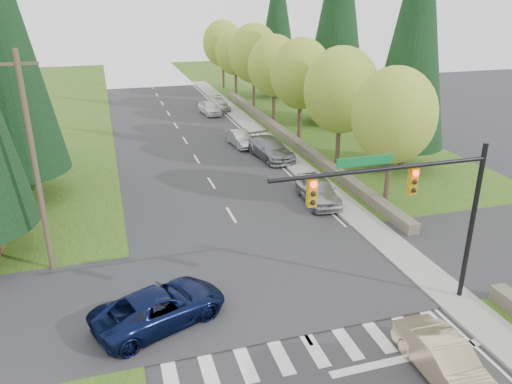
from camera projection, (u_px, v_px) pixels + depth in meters
name	position (u px, v px, depth m)	size (l,w,h in m)	color
grass_east	(388.00, 169.00, 36.51)	(14.00, 110.00, 0.06)	#274913
grass_west	(0.00, 211.00, 29.52)	(14.00, 110.00, 0.06)	#274913
cross_street	(272.00, 281.00, 22.36)	(120.00, 8.00, 0.10)	#28282B
sidewalk_east	(300.00, 168.00, 36.63)	(1.80, 80.00, 0.13)	gray
curb_east	(290.00, 169.00, 36.41)	(0.20, 80.00, 0.13)	gray
stone_wall_north	(285.00, 135.00, 44.10)	(0.70, 40.00, 0.70)	#4C4438
traffic_signal	(415.00, 196.00, 18.57)	(8.70, 0.37, 6.80)	black
utility_pole	(35.00, 165.00, 21.45)	(1.60, 0.24, 10.00)	#473828
decid_tree_0	(394.00, 116.00, 28.09)	(4.80, 4.80, 8.37)	#38281C
decid_tree_1	(341.00, 90.00, 34.26)	(5.20, 5.20, 8.80)	#38281C
decid_tree_2	(301.00, 74.00, 40.38)	(5.00, 5.00, 8.82)	#38281C
decid_tree_3	(274.00, 66.00, 46.73)	(5.00, 5.00, 8.55)	#38281C
decid_tree_4	(254.00, 53.00, 52.83)	(5.40, 5.40, 9.18)	#38281C
decid_tree_5	(235.00, 52.00, 59.19)	(4.80, 4.80, 8.30)	#38281C
decid_tree_6	(223.00, 43.00, 65.32)	(5.20, 5.20, 8.86)	#38281C
conifer_e_a	(416.00, 29.00, 33.15)	(5.44, 5.44, 17.80)	#38281C
conifer_e_b	(339.00, 7.00, 45.49)	(6.12, 6.12, 19.80)	#38281C
conifer_e_c	(278.00, 18.00, 58.22)	(5.10, 5.10, 16.80)	#38281C
sedan_champagne	(445.00, 360.00, 16.55)	(1.48, 4.24, 1.40)	beige
suv_navy	(160.00, 307.00, 19.29)	(2.43, 5.26, 1.46)	#0B1339
parked_car_a	(318.00, 190.00, 30.58)	(1.88, 4.68, 1.59)	#A5A4A9
parked_car_b	(271.00, 148.00, 38.73)	(2.20, 5.41, 1.57)	gray
parked_car_c	(240.00, 138.00, 41.91)	(1.38, 3.96, 1.30)	#B0B1B5
parked_car_d	(210.00, 108.00, 52.85)	(1.63, 4.06, 1.38)	white
parked_car_e	(219.00, 104.00, 54.74)	(1.79, 4.39, 1.28)	#ADADB2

